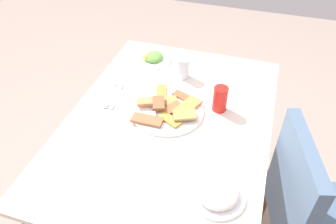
{
  "coord_description": "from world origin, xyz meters",
  "views": [
    {
      "loc": [
        1.06,
        0.33,
        1.75
      ],
      "look_at": [
        -0.02,
        -0.01,
        0.77
      ],
      "focal_mm": 35.83,
      "sensor_mm": 36.0,
      "label": 1
    }
  ],
  "objects_px": {
    "paper_napkin": "(113,96)",
    "spoon": "(117,96)",
    "pide_platter": "(168,110)",
    "dining_chair": "(309,212)",
    "salad_plate_rice": "(153,58)",
    "salad_plate_greens": "(217,193)",
    "soda_can": "(220,99)",
    "drinking_glass": "(183,68)",
    "dining_table": "(168,132)",
    "fork": "(110,95)"
  },
  "relations": [
    {
      "from": "paper_napkin",
      "to": "spoon",
      "type": "xyz_separation_m",
      "value": [
        0.0,
        0.02,
        0.0
      ]
    },
    {
      "from": "dining_chair",
      "to": "fork",
      "type": "distance_m",
      "value": 1.03
    },
    {
      "from": "fork",
      "to": "soda_can",
      "type": "bearing_deg",
      "value": 85.12
    },
    {
      "from": "salad_plate_greens",
      "to": "soda_can",
      "type": "distance_m",
      "value": 0.48
    },
    {
      "from": "dining_chair",
      "to": "paper_napkin",
      "type": "distance_m",
      "value": 1.01
    },
    {
      "from": "dining_table",
      "to": "soda_can",
      "type": "height_order",
      "value": "soda_can"
    },
    {
      "from": "salad_plate_rice",
      "to": "paper_napkin",
      "type": "relative_size",
      "value": 1.6
    },
    {
      "from": "fork",
      "to": "dining_chair",
      "type": "bearing_deg",
      "value": 65.95
    },
    {
      "from": "paper_napkin",
      "to": "spoon",
      "type": "height_order",
      "value": "spoon"
    },
    {
      "from": "dining_chair",
      "to": "paper_napkin",
      "type": "bearing_deg",
      "value": -102.88
    },
    {
      "from": "dining_chair",
      "to": "drinking_glass",
      "type": "bearing_deg",
      "value": -125.23
    },
    {
      "from": "dining_table",
      "to": "salad_plate_rice",
      "type": "bearing_deg",
      "value": -153.17
    },
    {
      "from": "dining_chair",
      "to": "drinking_glass",
      "type": "distance_m",
      "value": 0.88
    },
    {
      "from": "dining_table",
      "to": "salad_plate_greens",
      "type": "distance_m",
      "value": 0.45
    },
    {
      "from": "dining_table",
      "to": "dining_chair",
      "type": "bearing_deg",
      "value": 78.32
    },
    {
      "from": "pide_platter",
      "to": "salad_plate_rice",
      "type": "height_order",
      "value": "same"
    },
    {
      "from": "drinking_glass",
      "to": "dining_table",
      "type": "bearing_deg",
      "value": 4.61
    },
    {
      "from": "dining_table",
      "to": "drinking_glass",
      "type": "relative_size",
      "value": 11.29
    },
    {
      "from": "dining_table",
      "to": "salad_plate_greens",
      "type": "height_order",
      "value": "salad_plate_greens"
    },
    {
      "from": "salad_plate_rice",
      "to": "paper_napkin",
      "type": "bearing_deg",
      "value": -11.96
    },
    {
      "from": "pide_platter",
      "to": "salad_plate_greens",
      "type": "xyz_separation_m",
      "value": [
        0.39,
        0.31,
        0.01
      ]
    },
    {
      "from": "spoon",
      "to": "fork",
      "type": "bearing_deg",
      "value": -97.93
    },
    {
      "from": "dining_table",
      "to": "salad_plate_rice",
      "type": "relative_size",
      "value": 6.23
    },
    {
      "from": "pide_platter",
      "to": "salad_plate_rice",
      "type": "bearing_deg",
      "value": -152.38
    },
    {
      "from": "salad_plate_rice",
      "to": "spoon",
      "type": "relative_size",
      "value": 1.02
    },
    {
      "from": "paper_napkin",
      "to": "dining_chair",
      "type": "bearing_deg",
      "value": 77.12
    },
    {
      "from": "spoon",
      "to": "paper_napkin",
      "type": "bearing_deg",
      "value": -97.93
    },
    {
      "from": "dining_table",
      "to": "fork",
      "type": "xyz_separation_m",
      "value": [
        -0.08,
        -0.33,
        0.08
      ]
    },
    {
      "from": "dining_table",
      "to": "paper_napkin",
      "type": "distance_m",
      "value": 0.33
    },
    {
      "from": "pide_platter",
      "to": "dining_chair",
      "type": "bearing_deg",
      "value": 74.17
    },
    {
      "from": "dining_table",
      "to": "dining_chair",
      "type": "xyz_separation_m",
      "value": [
        0.14,
        0.66,
        -0.15
      ]
    },
    {
      "from": "salad_plate_rice",
      "to": "drinking_glass",
      "type": "xyz_separation_m",
      "value": [
        0.11,
        0.2,
        0.04
      ]
    },
    {
      "from": "dining_chair",
      "to": "soda_can",
      "type": "height_order",
      "value": "dining_chair"
    },
    {
      "from": "dining_chair",
      "to": "soda_can",
      "type": "relative_size",
      "value": 7.53
    },
    {
      "from": "pide_platter",
      "to": "spoon",
      "type": "height_order",
      "value": "pide_platter"
    },
    {
      "from": "drinking_glass",
      "to": "fork",
      "type": "relative_size",
      "value": 0.55
    },
    {
      "from": "dining_table",
      "to": "salad_plate_rice",
      "type": "height_order",
      "value": "salad_plate_rice"
    },
    {
      "from": "dining_chair",
      "to": "soda_can",
      "type": "xyz_separation_m",
      "value": [
        -0.28,
        -0.46,
        0.28
      ]
    },
    {
      "from": "drinking_glass",
      "to": "salad_plate_greens",
      "type": "bearing_deg",
      "value": 24.66
    },
    {
      "from": "dining_table",
      "to": "pide_platter",
      "type": "distance_m",
      "value": 0.11
    },
    {
      "from": "dining_chair",
      "to": "salad_plate_rice",
      "type": "height_order",
      "value": "dining_chair"
    },
    {
      "from": "dining_chair",
      "to": "salad_plate_greens",
      "type": "xyz_separation_m",
      "value": [
        0.2,
        -0.37,
        0.24
      ]
    },
    {
      "from": "paper_napkin",
      "to": "fork",
      "type": "xyz_separation_m",
      "value": [
        0.0,
        -0.02,
        0.0
      ]
    },
    {
      "from": "dining_chair",
      "to": "spoon",
      "type": "height_order",
      "value": "dining_chair"
    },
    {
      "from": "spoon",
      "to": "salad_plate_rice",
      "type": "bearing_deg",
      "value": 162.81
    },
    {
      "from": "pide_platter",
      "to": "soda_can",
      "type": "height_order",
      "value": "soda_can"
    },
    {
      "from": "spoon",
      "to": "salad_plate_greens",
      "type": "bearing_deg",
      "value": 46.09
    },
    {
      "from": "salad_plate_rice",
      "to": "soda_can",
      "type": "bearing_deg",
      "value": 54.33
    },
    {
      "from": "spoon",
      "to": "dining_chair",
      "type": "bearing_deg",
      "value": 68.95
    },
    {
      "from": "dining_table",
      "to": "fork",
      "type": "distance_m",
      "value": 0.35
    }
  ]
}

